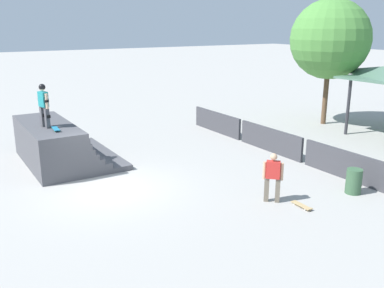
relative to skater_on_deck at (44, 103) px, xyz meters
The scene contains 9 objects.
ground_plane 4.33m from the skater_on_deck, 20.81° to the left, with size 160.00×160.00×0.00m, color #A3A09B.
quarter_pipe_ramp 2.05m from the skater_on_deck, 140.45° to the left, with size 4.87×3.45×1.69m.
skater_on_deck is the anchor object (origin of this frame).
skateboard_on_deck 1.15m from the skater_on_deck, 16.40° to the left, with size 0.87×0.27×0.09m.
bystander_walking 8.94m from the skater_on_deck, 36.95° to the left, with size 0.52×0.54×1.62m.
skateboard_on_ground 10.09m from the skater_on_deck, 36.29° to the left, with size 0.80×0.24×0.09m.
barrier_fence 9.65m from the skater_on_deck, 73.31° to the left, with size 12.16×0.12×1.05m.
tree_far_back 15.46m from the skater_on_deck, 89.43° to the left, with size 4.32×4.32×6.86m.
trash_bin 11.53m from the skater_on_deck, 45.60° to the left, with size 0.52×0.52×0.85m, color #385B3D.
Camera 1 is at (13.30, -4.82, 5.52)m, focal length 40.00 mm.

